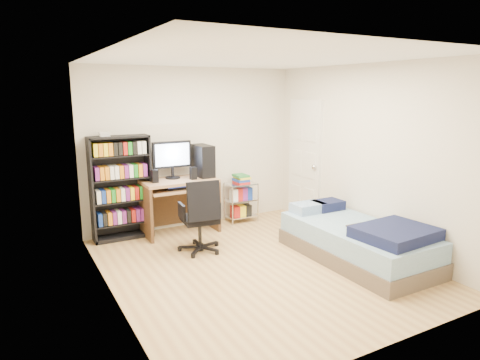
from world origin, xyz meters
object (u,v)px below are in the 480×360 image
computer_desk (185,183)px  office_chair (201,229)px  bed (358,241)px  media_shelf (121,187)px

computer_desk → office_chair: size_ratio=1.39×
computer_desk → office_chair: (-0.16, -0.97, -0.43)m
computer_desk → bed: size_ratio=0.69×
media_shelf → office_chair: size_ratio=1.57×
office_chair → computer_desk: bearing=87.4°
media_shelf → bed: media_shelf is taller
office_chair → bed: office_chair is taller
media_shelf → office_chair: (0.78, -1.05, -0.46)m
computer_desk → media_shelf: bearing=174.7°
computer_desk → bed: 2.70m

